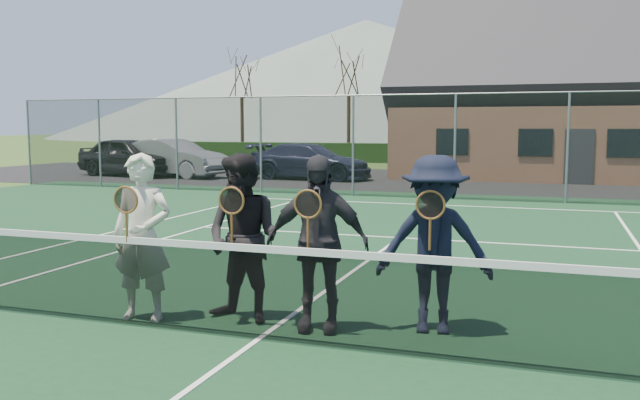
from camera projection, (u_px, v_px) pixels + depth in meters
The scene contains 19 objects.
ground at pixel (478, 182), 25.40m from camera, with size 220.00×220.00×0.00m, color #314E1C.
court_surface at pixel (258, 341), 6.62m from camera, with size 30.00×30.00×0.02m, color #14381E.
tarmac_carpark at pixel (375, 179), 26.71m from camera, with size 40.00×12.00×0.01m, color black.
hedge_row at pixel (502, 155), 36.61m from camera, with size 40.00×1.20×1.10m, color black.
hill_west at pixel (365, 80), 102.99m from camera, with size 110.00×110.00×18.00m, color slate.
car_a at pixel (130, 157), 28.31m from camera, with size 1.94×4.82×1.64m, color black.
car_b at pixel (173, 158), 27.75m from camera, with size 1.65×4.72×1.56m, color gray.
car_c at pixel (310, 161), 26.55m from camera, with size 1.99×4.89×1.42m, color #1B1D37.
court_markings at pixel (258, 340), 6.62m from camera, with size 11.03×23.83×0.01m.
tennis_net at pixel (258, 288), 6.56m from camera, with size 11.68×0.08×1.10m.
perimeter_fence at pixel (455, 146), 19.13m from camera, with size 30.07×0.07×3.02m.
clubhouse at pixel (592, 79), 27.42m from camera, with size 15.60×8.20×7.70m.
tree_a at pixel (241, 66), 42.19m from camera, with size 3.20×3.20×7.77m.
tree_b at pixel (349, 63), 39.91m from camera, with size 3.20×3.20×7.77m.
tree_c at pixel (545, 57), 36.32m from camera, with size 3.20×3.20×7.77m.
player_a at pixel (142, 237), 7.25m from camera, with size 0.72×0.55×1.80m.
player_b at pixel (243, 238), 7.18m from camera, with size 0.99×0.83×1.80m.
player_c at pixel (317, 243), 6.87m from camera, with size 1.11×0.61×1.80m.
player_d at pixel (434, 244), 6.80m from camera, with size 1.25×0.84×1.80m.
Camera 1 is at (2.68, -5.87, 2.11)m, focal length 38.00 mm.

